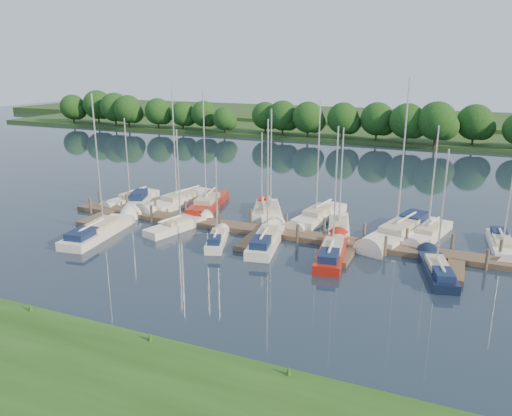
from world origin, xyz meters
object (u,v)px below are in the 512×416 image
at_px(motorboat, 139,201).
at_px(dock, 260,233).
at_px(sailboat_n_0, 132,199).
at_px(sailboat_s_2, 217,240).
at_px(sailboat_n_5, 270,214).

bearing_deg(motorboat, dock, 145.79).
bearing_deg(sailboat_n_0, dock, 173.45).
bearing_deg(motorboat, sailboat_s_2, 130.51).
xyz_separation_m(sailboat_n_0, motorboat, (1.38, -0.58, 0.09)).
height_order(dock, sailboat_s_2, sailboat_s_2).
distance_m(dock, sailboat_s_2, 4.24).
bearing_deg(sailboat_n_5, dock, 76.28).
xyz_separation_m(dock, sailboat_n_0, (-16.87, 4.55, 0.07)).
bearing_deg(motorboat, sailboat_n_0, -42.75).
height_order(motorboat, sailboat_s_2, sailboat_s_2).
bearing_deg(sailboat_n_5, sailboat_n_0, -22.86).
bearing_deg(dock, motorboat, 165.62).
xyz_separation_m(dock, sailboat_n_5, (-1.07, 5.22, 0.08)).
bearing_deg(sailboat_n_5, sailboat_s_2, 55.88).
distance_m(sailboat_n_0, sailboat_s_2, 16.53).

